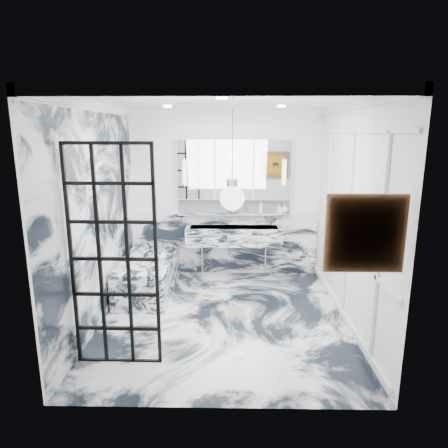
{
  "coord_description": "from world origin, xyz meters",
  "views": [
    {
      "loc": [
        0.1,
        -4.94,
        2.44
      ],
      "look_at": [
        0.0,
        0.5,
        1.18
      ],
      "focal_mm": 32.0,
      "sensor_mm": 36.0,
      "label": 1
    }
  ],
  "objects_px": {
    "crittall_door": "(114,259)",
    "mirror_cabinet": "(234,170)",
    "trough_sink": "(234,236)",
    "bathtub": "(149,274)"
  },
  "relations": [
    {
      "from": "crittall_door",
      "to": "bathtub",
      "type": "relative_size",
      "value": 1.41
    },
    {
      "from": "mirror_cabinet",
      "to": "bathtub",
      "type": "distance_m",
      "value": 2.2
    },
    {
      "from": "crittall_door",
      "to": "mirror_cabinet",
      "type": "distance_m",
      "value": 3.12
    },
    {
      "from": "crittall_door",
      "to": "mirror_cabinet",
      "type": "height_order",
      "value": "crittall_door"
    },
    {
      "from": "bathtub",
      "to": "mirror_cabinet",
      "type": "bearing_deg",
      "value": 32.06
    },
    {
      "from": "crittall_door",
      "to": "trough_sink",
      "type": "distance_m",
      "value": 2.93
    },
    {
      "from": "trough_sink",
      "to": "bathtub",
      "type": "xyz_separation_m",
      "value": [
        -1.33,
        -0.66,
        -0.45
      ]
    },
    {
      "from": "crittall_door",
      "to": "bathtub",
      "type": "height_order",
      "value": "crittall_door"
    },
    {
      "from": "mirror_cabinet",
      "to": "trough_sink",
      "type": "bearing_deg",
      "value": -90.0
    },
    {
      "from": "trough_sink",
      "to": "mirror_cabinet",
      "type": "bearing_deg",
      "value": 90.0
    }
  ]
}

